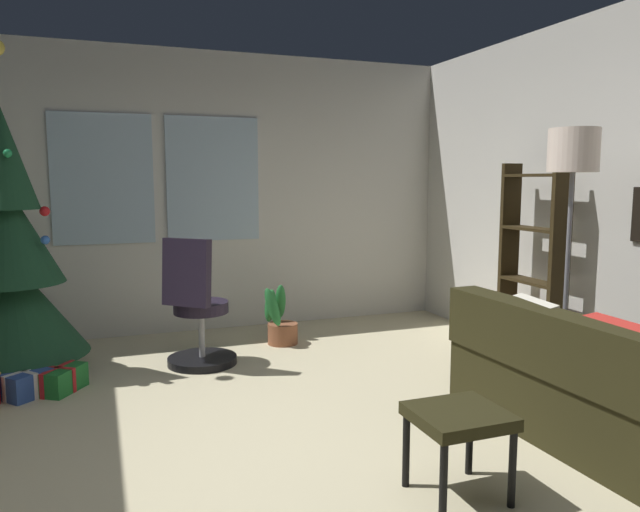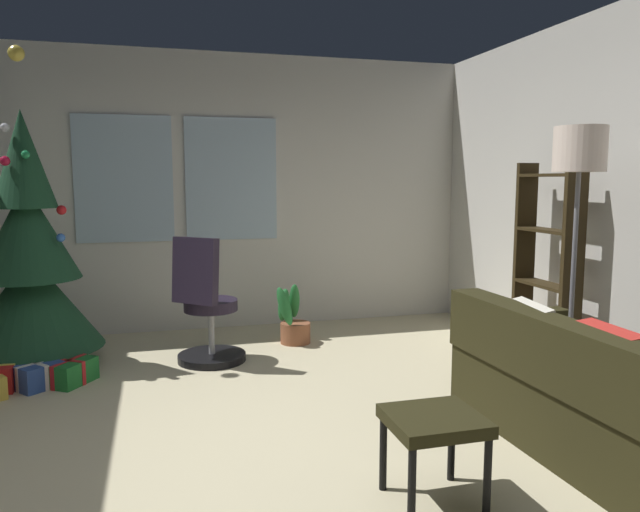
# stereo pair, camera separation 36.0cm
# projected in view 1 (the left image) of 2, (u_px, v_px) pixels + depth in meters

# --- Properties ---
(ground_plane) EXTENTS (5.09, 6.23, 0.10)m
(ground_plane) POSITION_uv_depth(u_px,v_px,m) (303.00, 477.00, 3.13)
(ground_plane) COLOR beige
(wall_back_with_windows) EXTENTS (5.09, 0.12, 2.73)m
(wall_back_with_windows) POSITION_uv_depth(u_px,v_px,m) (198.00, 192.00, 5.89)
(wall_back_with_windows) COLOR silver
(wall_back_with_windows) RESTS_ON ground_plane
(couch) EXTENTS (1.69, 1.76, 0.79)m
(couch) POSITION_uv_depth(u_px,v_px,m) (633.00, 394.00, 3.43)
(couch) COLOR black
(couch) RESTS_ON ground_plane
(footstool) EXTENTS (0.42, 0.40, 0.43)m
(footstool) POSITION_uv_depth(u_px,v_px,m) (459.00, 423.00, 2.81)
(footstool) COLOR black
(footstool) RESTS_ON ground_plane
(holiday_tree) EXTENTS (1.08, 1.08, 2.50)m
(holiday_tree) POSITION_uv_depth(u_px,v_px,m) (10.00, 268.00, 4.51)
(holiday_tree) COLOR #4C331E
(holiday_tree) RESTS_ON ground_plane
(gift_box_green) EXTENTS (0.41, 0.43, 0.18)m
(gift_box_green) POSITION_uv_depth(u_px,v_px,m) (58.00, 379.00, 4.26)
(gift_box_green) COLOR #1E722D
(gift_box_green) RESTS_ON ground_plane
(gift_box_blue) EXTENTS (0.40, 0.39, 0.19)m
(gift_box_blue) POSITION_uv_depth(u_px,v_px,m) (24.00, 384.00, 4.16)
(gift_box_blue) COLOR #2D4C99
(gift_box_blue) RESTS_ON ground_plane
(office_chair) EXTENTS (0.59, 0.60, 1.05)m
(office_chair) POSITION_uv_depth(u_px,v_px,m) (197.00, 316.00, 4.80)
(office_chair) COLOR black
(office_chair) RESTS_ON ground_plane
(bookshelf) EXTENTS (0.18, 0.64, 1.63)m
(bookshelf) POSITION_uv_depth(u_px,v_px,m) (533.00, 275.00, 4.83)
(bookshelf) COLOR #2E2311
(bookshelf) RESTS_ON ground_plane
(floor_lamp) EXTENTS (0.32, 0.32, 1.82)m
(floor_lamp) POSITION_uv_depth(u_px,v_px,m) (572.00, 175.00, 3.88)
(floor_lamp) COLOR slate
(floor_lamp) RESTS_ON ground_plane
(potted_plant) EXTENTS (0.37, 0.45, 0.56)m
(potted_plant) POSITION_uv_depth(u_px,v_px,m) (279.00, 322.00, 5.49)
(potted_plant) COLOR brown
(potted_plant) RESTS_ON ground_plane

